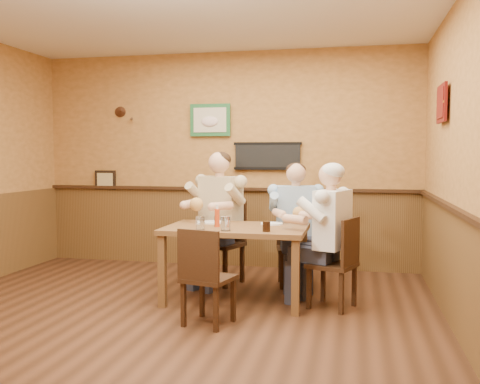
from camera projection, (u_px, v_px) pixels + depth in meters
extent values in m
plane|color=#351D10|center=(158.00, 322.00, 4.68)|extent=(5.00, 5.00, 0.00)
cube|color=#BB8341|center=(226.00, 160.00, 7.02)|extent=(5.00, 0.02, 2.80)
cube|color=#BB8341|center=(467.00, 163.00, 4.06)|extent=(0.02, 5.00, 2.80)
cube|color=brown|center=(226.00, 228.00, 7.06)|extent=(5.00, 0.02, 1.00)
cube|color=brown|center=(461.00, 280.00, 4.12)|extent=(0.02, 5.00, 1.00)
cube|color=black|center=(267.00, 156.00, 6.86)|extent=(0.88, 0.03, 0.34)
cube|color=#216131|center=(210.00, 120.00, 6.99)|extent=(0.54, 0.03, 0.42)
cube|color=black|center=(105.00, 180.00, 7.36)|extent=(0.30, 0.03, 0.26)
cube|color=maroon|center=(442.00, 104.00, 5.05)|extent=(0.03, 0.48, 0.36)
cube|color=brown|center=(236.00, 229.00, 5.34)|extent=(1.40, 0.90, 0.05)
cube|color=brown|center=(162.00, 271.00, 5.12)|extent=(0.07, 0.07, 0.70)
cube|color=brown|center=(295.00, 278.00, 4.85)|extent=(0.07, 0.07, 0.70)
cube|color=brown|center=(187.00, 256.00, 5.88)|extent=(0.07, 0.07, 0.70)
cube|color=brown|center=(304.00, 261.00, 5.61)|extent=(0.07, 0.07, 0.70)
cylinder|color=white|center=(200.00, 223.00, 5.11)|extent=(0.11, 0.11, 0.13)
cylinder|color=silver|center=(225.00, 224.00, 5.04)|extent=(0.11, 0.11, 0.14)
cylinder|color=black|center=(266.00, 227.00, 4.98)|extent=(0.08, 0.08, 0.10)
cylinder|color=red|center=(217.00, 217.00, 5.30)|extent=(0.06, 0.06, 0.20)
cylinder|color=white|center=(225.00, 222.00, 5.34)|extent=(0.04, 0.04, 0.08)
cylinder|color=black|center=(216.00, 222.00, 5.33)|extent=(0.05, 0.05, 0.10)
cylinder|color=white|center=(212.00, 222.00, 5.61)|extent=(0.31, 0.31, 0.02)
cylinder|color=white|center=(272.00, 224.00, 5.50)|extent=(0.29, 0.29, 0.02)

